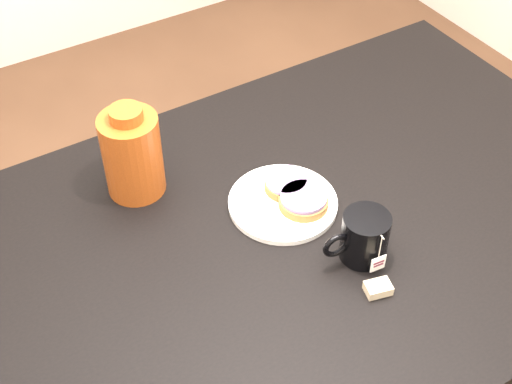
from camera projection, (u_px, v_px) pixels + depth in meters
table at (298, 253)px, 1.42m from camera, size 1.40×0.90×0.75m
plate at (283, 202)px, 1.39m from camera, size 0.21×0.21×0.02m
bagel_back at (286, 184)px, 1.40m from camera, size 0.09×0.09×0.03m
bagel_front at (304, 200)px, 1.37m from camera, size 0.12×0.12×0.03m
mug at (364, 237)px, 1.27m from camera, size 0.13×0.10×0.10m
teabag_pouch at (378, 288)px, 1.24m from camera, size 0.05×0.04×0.02m
bagel_package at (132, 153)px, 1.37m from camera, size 0.12×0.12×0.20m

